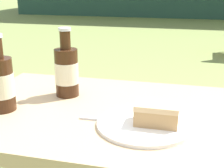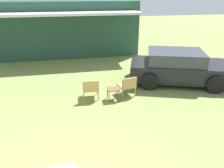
{
  "view_description": "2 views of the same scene",
  "coord_description": "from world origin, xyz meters",
  "views": [
    {
      "loc": [
        0.24,
        -0.85,
        1.11
      ],
      "look_at": [
        0.0,
        0.1,
        0.79
      ],
      "focal_mm": 50.0,
      "sensor_mm": 36.0,
      "label": 1
    },
    {
      "loc": [
        0.46,
        -2.71,
        3.5
      ],
      "look_at": [
        1.64,
        3.25,
        0.9
      ],
      "focal_mm": 35.0,
      "sensor_mm": 36.0,
      "label": 2
    }
  ],
  "objects": [
    {
      "name": "wicker_chair_plain",
      "position": [
        2.38,
        4.19,
        0.41
      ],
      "size": [
        0.65,
        0.64,
        0.73
      ],
      "rotation": [
        0.0,
        0.0,
        3.35
      ],
      "color": "tan",
      "rests_on": "ground_plane"
    },
    {
      "name": "parked_car",
      "position": [
        4.73,
        5.02,
        0.65
      ],
      "size": [
        4.24,
        2.92,
        1.31
      ],
      "rotation": [
        0.0,
        0.0,
        -0.32
      ],
      "color": "black",
      "rests_on": "ground_plane"
    },
    {
      "name": "garden_side_table",
      "position": [
        1.83,
        3.96,
        0.35
      ],
      "size": [
        0.41,
        0.38,
        0.41
      ],
      "color": "brown",
      "rests_on": "ground_plane"
    },
    {
      "name": "cabin_building",
      "position": [
        -0.64,
        11.06,
        1.52
      ],
      "size": [
        10.05,
        4.91,
        3.01
      ],
      "color": "#284C3D",
      "rests_on": "ground_plane"
    },
    {
      "name": "wicker_chair_cushioned",
      "position": [
        1.08,
        4.21,
        0.41
      ],
      "size": [
        0.58,
        0.56,
        0.73
      ],
      "rotation": [
        0.0,
        0.0,
        3.09
      ],
      "color": "tan",
      "rests_on": "ground_plane"
    }
  ]
}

